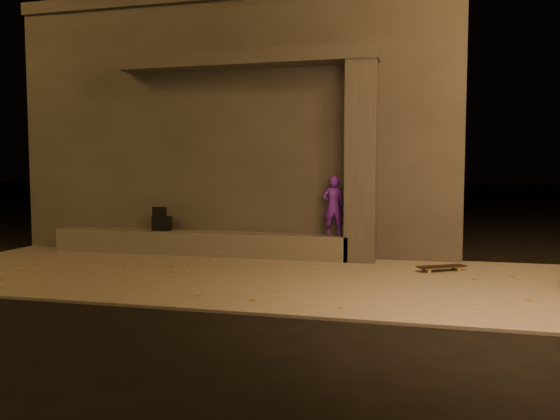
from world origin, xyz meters
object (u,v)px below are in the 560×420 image
(backpack, at_px, (162,222))
(skateboard, at_px, (441,267))
(skateboarder, at_px, (333,206))
(column, at_px, (361,162))

(backpack, relative_size, skateboard, 0.58)
(skateboarder, bearing_deg, skateboard, 144.91)
(column, relative_size, skateboarder, 3.27)
(column, bearing_deg, skateboard, -27.20)
(backpack, bearing_deg, skateboard, -3.96)
(column, xyz_separation_m, skateboard, (1.40, -0.72, -1.72))
(skateboarder, xyz_separation_m, skateboard, (1.90, -0.72, -0.93))
(column, bearing_deg, backpack, 180.00)
(skateboarder, relative_size, backpack, 2.28)
(column, height_order, skateboard, column)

